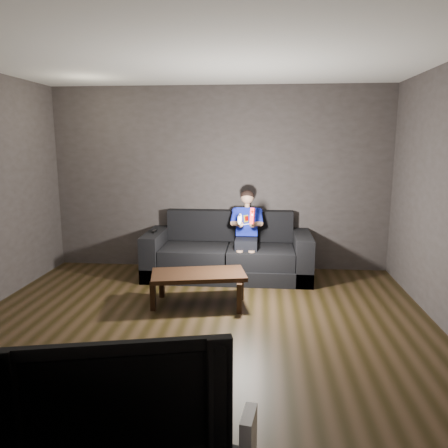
# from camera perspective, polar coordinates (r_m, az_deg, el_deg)

# --- Properties ---
(floor) EXTENTS (5.00, 5.00, 0.00)m
(floor) POSITION_cam_1_polar(r_m,az_deg,el_deg) (4.44, -3.80, -14.60)
(floor) COLOR black
(floor) RESTS_ON ground
(back_wall) EXTENTS (5.00, 0.04, 2.70)m
(back_wall) POSITION_cam_1_polar(r_m,az_deg,el_deg) (6.52, -0.58, 5.90)
(back_wall) COLOR #383130
(back_wall) RESTS_ON ground
(front_wall) EXTENTS (5.00, 0.04, 2.70)m
(front_wall) POSITION_cam_1_polar(r_m,az_deg,el_deg) (1.69, -17.57, -8.76)
(front_wall) COLOR #383130
(front_wall) RESTS_ON ground
(ceiling) EXTENTS (5.00, 5.00, 0.02)m
(ceiling) POSITION_cam_1_polar(r_m,az_deg,el_deg) (4.10, -4.31, 21.97)
(ceiling) COLOR silver
(ceiling) RESTS_ON back_wall
(sofa) EXTENTS (2.32, 1.00, 0.90)m
(sofa) POSITION_cam_1_polar(r_m,az_deg,el_deg) (6.26, 0.54, -4.15)
(sofa) COLOR black
(sofa) RESTS_ON floor
(child) EXTENTS (0.45, 0.55, 1.11)m
(child) POSITION_cam_1_polar(r_m,az_deg,el_deg) (6.08, 2.98, -0.26)
(child) COLOR black
(child) RESTS_ON sofa
(wii_remote_red) EXTENTS (0.07, 0.09, 0.21)m
(wii_remote_red) POSITION_cam_1_polar(r_m,az_deg,el_deg) (5.62, 3.71, 1.06)
(wii_remote_red) COLOR red
(wii_remote_red) RESTS_ON child
(nunchuk_white) EXTENTS (0.08, 0.10, 0.16)m
(nunchuk_white) POSITION_cam_1_polar(r_m,az_deg,el_deg) (5.63, 2.08, 0.64)
(nunchuk_white) COLOR white
(nunchuk_white) RESTS_ON child
(wii_remote_black) EXTENTS (0.04, 0.16, 0.03)m
(wii_remote_black) POSITION_cam_1_polar(r_m,az_deg,el_deg) (6.26, -9.09, -0.94)
(wii_remote_black) COLOR black
(wii_remote_black) RESTS_ON sofa
(coffee_table) EXTENTS (1.17, 0.75, 0.39)m
(coffee_table) POSITION_cam_1_polar(r_m,az_deg,el_deg) (5.15, -3.35, -6.92)
(coffee_table) COLOR black
(coffee_table) RESTS_ON floor
(tv) EXTENTS (0.99, 0.35, 0.57)m
(tv) POSITION_cam_1_polar(r_m,az_deg,el_deg) (2.11, -13.77, -20.68)
(tv) COLOR black
(tv) RESTS_ON media_console
(wii_console) EXTENTS (0.08, 0.17, 0.22)m
(wii_console) POSITION_cam_1_polar(r_m,az_deg,el_deg) (2.12, 3.20, -25.95)
(wii_console) COLOR white
(wii_console) RESTS_ON media_console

